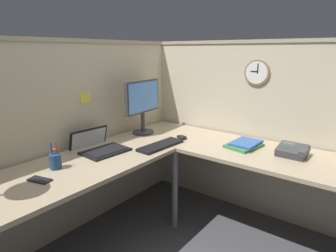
% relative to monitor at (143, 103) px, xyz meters
% --- Properties ---
extents(ground_plane, '(6.80, 6.80, 0.00)m').
position_rel_monitor_xyz_m(ground_plane, '(-0.30, -0.64, -1.02)').
color(ground_plane, '#47474C').
extents(cubicle_wall_back, '(2.57, 0.12, 1.58)m').
position_rel_monitor_xyz_m(cubicle_wall_back, '(-0.67, 0.23, -0.23)').
color(cubicle_wall_back, beige).
rests_on(cubicle_wall_back, ground).
extents(cubicle_wall_right, '(0.12, 2.37, 1.58)m').
position_rel_monitor_xyz_m(cubicle_wall_right, '(0.57, -0.90, -0.23)').
color(cubicle_wall_right, beige).
rests_on(cubicle_wall_right, ground).
extents(desk, '(2.35, 2.15, 0.73)m').
position_rel_monitor_xyz_m(desk, '(-0.45, -0.69, -0.39)').
color(desk, tan).
rests_on(desk, ground).
extents(monitor, '(0.46, 0.20, 0.50)m').
position_rel_monitor_xyz_m(monitor, '(0.00, 0.00, 0.00)').
color(monitor, '#38383D').
rests_on(monitor, desk).
extents(laptop, '(0.37, 0.41, 0.22)m').
position_rel_monitor_xyz_m(laptop, '(-0.56, -0.03, -0.27)').
color(laptop, black).
rests_on(laptop, desk).
extents(keyboard, '(0.44, 0.16, 0.02)m').
position_rel_monitor_xyz_m(keyboard, '(-0.21, -0.38, -0.28)').
color(keyboard, black).
rests_on(keyboard, desk).
extents(computer_mouse, '(0.06, 0.10, 0.03)m').
position_rel_monitor_xyz_m(computer_mouse, '(0.07, -0.39, -0.28)').
color(computer_mouse, black).
rests_on(computer_mouse, desk).
extents(pen_cup, '(0.08, 0.08, 0.18)m').
position_rel_monitor_xyz_m(pen_cup, '(-0.98, -0.11, -0.24)').
color(pen_cup, navy).
rests_on(pen_cup, desk).
extents(cell_phone, '(0.10, 0.16, 0.01)m').
position_rel_monitor_xyz_m(cell_phone, '(-1.15, -0.20, -0.29)').
color(cell_phone, black).
rests_on(cell_phone, desk).
extents(office_phone, '(0.19, 0.21, 0.11)m').
position_rel_monitor_xyz_m(office_phone, '(0.22, -1.30, -0.26)').
color(office_phone, '#38383D').
rests_on(office_phone, desk).
extents(book_stack, '(0.32, 0.26, 0.04)m').
position_rel_monitor_xyz_m(book_stack, '(0.20, -0.92, -0.27)').
color(book_stack, '#3F7F4C').
rests_on(book_stack, desk).
extents(wall_clock, '(0.04, 0.22, 0.22)m').
position_rel_monitor_xyz_m(wall_clock, '(0.51, -0.87, 0.28)').
color(wall_clock, olive).
extents(pinned_note_leftmost, '(0.10, 0.00, 0.08)m').
position_rel_monitor_xyz_m(pinned_note_leftmost, '(-0.50, 0.18, 0.09)').
color(pinned_note_leftmost, '#EAD84C').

